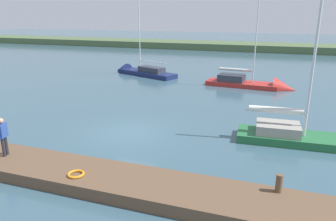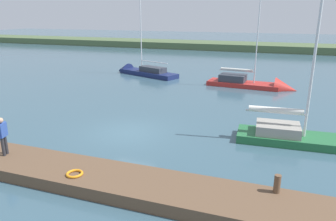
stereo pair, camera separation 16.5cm
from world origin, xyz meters
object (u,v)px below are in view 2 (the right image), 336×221
(sailboat_inner_slip, at_px, (257,86))
(sailboat_behind_pier, at_px, (320,143))
(person_on_dock, at_px, (3,134))
(sailboat_near_dock, at_px, (141,73))
(mooring_post_near, at_px, (277,184))
(life_ring_buoy, at_px, (75,174))

(sailboat_inner_slip, xyz_separation_m, sailboat_behind_pier, (-4.10, 12.59, 0.00))
(sailboat_behind_pier, xyz_separation_m, person_on_dock, (13.43, 7.09, 1.35))
(sailboat_near_dock, bearing_deg, sailboat_inner_slip, -170.28)
(sailboat_behind_pier, height_order, person_on_dock, sailboat_behind_pier)
(mooring_post_near, relative_size, sailboat_inner_slip, 0.07)
(life_ring_buoy, distance_m, person_on_dock, 4.14)
(mooring_post_near, distance_m, sailboat_inner_slip, 19.05)
(sailboat_near_dock, height_order, person_on_dock, sailboat_near_dock)
(sailboat_behind_pier, distance_m, sailboat_near_dock, 22.67)
(person_on_dock, bearing_deg, sailboat_inner_slip, -129.23)
(sailboat_inner_slip, bearing_deg, person_on_dock, -110.54)
(life_ring_buoy, xyz_separation_m, sailboat_near_dock, (7.44, -22.77, -0.39))
(sailboat_near_dock, bearing_deg, person_on_dock, 119.80)
(mooring_post_near, distance_m, person_on_dock, 11.47)
(mooring_post_near, height_order, person_on_dock, person_on_dock)
(life_ring_buoy, distance_m, sailboat_inner_slip, 20.92)
(mooring_post_near, bearing_deg, person_on_dock, 3.80)
(mooring_post_near, xyz_separation_m, sailboat_behind_pier, (-2.01, -6.33, -0.69))
(sailboat_near_dock, bearing_deg, sailboat_behind_pier, 159.09)
(life_ring_buoy, bearing_deg, sailboat_near_dock, -71.91)
(sailboat_behind_pier, distance_m, person_on_dock, 15.25)
(sailboat_near_dock, relative_size, person_on_dock, 6.09)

